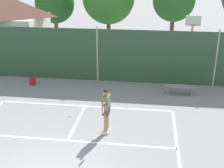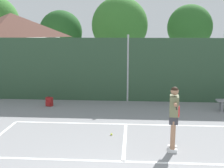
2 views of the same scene
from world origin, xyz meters
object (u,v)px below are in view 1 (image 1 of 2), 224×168
Objects in this scene: basketball_hoop at (192,36)px; tennis_player at (106,107)px; courtside_bench at (180,88)px; backpack_red at (33,82)px; tennis_ball at (69,116)px.

tennis_player is (-4.00, -7.75, -1.20)m from basketball_hoop.
basketball_hoop is at bearing 76.90° from courtside_bench.
backpack_red is 8.07m from courtside_bench.
courtside_bench is at bearing 53.29° from tennis_player.
tennis_player is 5.40m from courtside_bench.
courtside_bench is at bearing -103.10° from basketball_hoop.
basketball_hoop is 7.67× the size of backpack_red.
tennis_ball is at bearing -131.18° from basketball_hoop.
courtside_bench is (5.01, 3.18, 0.33)m from tennis_ball.
basketball_hoop is 53.79× the size of tennis_ball.
tennis_ball is at bearing 148.72° from tennis_player.
tennis_player reaches higher than tennis_ball.
backpack_red is at bearing -160.16° from basketball_hoop.
backpack_red is at bearing 136.92° from tennis_player.
tennis_player is at bearing -43.08° from backpack_red.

